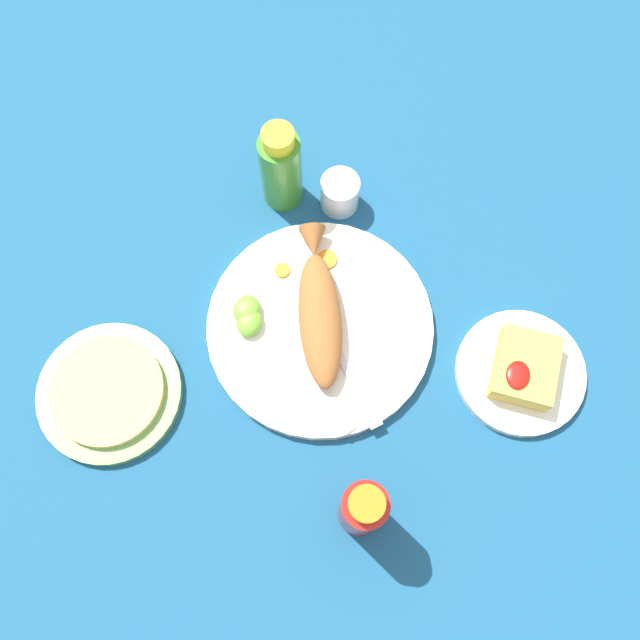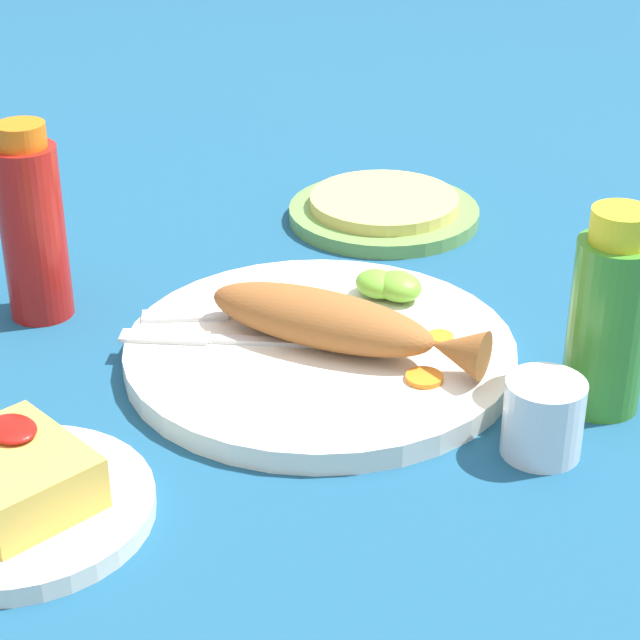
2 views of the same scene
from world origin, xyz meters
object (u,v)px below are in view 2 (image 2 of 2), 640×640
object	(u,v)px
main_plate	(320,352)
fried_fish	(335,322)
hot_sauce_bottle_green	(609,317)
salt_cup	(543,422)
fork_far	(240,314)
side_plate_fries	(20,508)
fork_near	(220,339)
hot_sauce_bottle_red	(33,227)
tortilla_plate	(384,214)

from	to	relation	value
main_plate	fried_fish	bearing A→B (deg)	-160.01
hot_sauce_bottle_green	main_plate	bearing A→B (deg)	29.73
hot_sauce_bottle_green	salt_cup	xyz separation A→B (m)	(-0.01, 0.08, -0.05)
fork_far	side_plate_fries	world-z (taller)	fork_far
main_plate	fork_far	bearing A→B (deg)	11.46
fork_near	hot_sauce_bottle_red	size ratio (longest dim) A/B	0.87
fried_fish	tortilla_plate	xyz separation A→B (m)	(0.17, -0.24, -0.03)
fried_fish	side_plate_fries	bearing A→B (deg)	69.38
fork_near	side_plate_fries	bearing A→B (deg)	64.89
fork_near	salt_cup	xyz separation A→B (m)	(-0.25, -0.08, 0.00)
fork_near	fork_far	distance (m)	0.05
side_plate_fries	hot_sauce_bottle_green	bearing A→B (deg)	-114.99
salt_cup	fork_near	bearing A→B (deg)	17.50
fried_fish	hot_sauce_bottle_green	bearing A→B (deg)	-169.62
main_plate	side_plate_fries	bearing A→B (deg)	91.96
side_plate_fries	tortilla_plate	distance (m)	0.55
fork_far	fork_near	bearing A→B (deg)	70.18
fork_far	side_plate_fries	size ratio (longest dim) A/B	0.87
fried_fish	tortilla_plate	size ratio (longest dim) A/B	1.21
main_plate	fried_fish	world-z (taller)	fried_fish
side_plate_fries	fork_far	bearing A→B (deg)	-71.26
fork_near	hot_sauce_bottle_green	world-z (taller)	hot_sauce_bottle_green
hot_sauce_bottle_green	tortilla_plate	world-z (taller)	hot_sauce_bottle_green
main_plate	fork_near	xyz separation A→B (m)	(0.06, 0.06, 0.01)
fried_fish	hot_sauce_bottle_red	xyz separation A→B (m)	(0.24, 0.12, 0.04)
main_plate	fried_fish	size ratio (longest dim) A/B	1.33
fried_fish	main_plate	bearing A→B (deg)	0.00
fork_far	tortilla_plate	xyz separation A→B (m)	(0.08, -0.26, -0.01)
hot_sauce_bottle_green	salt_cup	size ratio (longest dim) A/B	2.76
hot_sauce_bottle_red	hot_sauce_bottle_green	distance (m)	0.47
hot_sauce_bottle_green	tortilla_plate	distance (m)	0.38
main_plate	tortilla_plate	world-z (taller)	main_plate
fried_fish	side_plate_fries	distance (m)	0.28
hot_sauce_bottle_red	fork_near	bearing A→B (deg)	-161.28
fork_near	hot_sauce_bottle_red	xyz separation A→B (m)	(0.17, 0.06, 0.06)
hot_sauce_bottle_red	salt_cup	bearing A→B (deg)	-162.01
hot_sauce_bottle_red	hot_sauce_bottle_green	bearing A→B (deg)	-151.98
fried_fish	fork_far	size ratio (longest dim) A/B	1.53
side_plate_fries	tortilla_plate	size ratio (longest dim) A/B	0.90
main_plate	fork_far	distance (m)	0.08
fried_fish	hot_sauce_bottle_red	size ratio (longest dim) A/B	1.37
main_plate	hot_sauce_bottle_green	xyz separation A→B (m)	(-0.19, -0.11, 0.06)
tortilla_plate	side_plate_fries	bearing A→B (deg)	108.23
main_plate	fork_far	world-z (taller)	fork_far
fork_far	tortilla_plate	world-z (taller)	fork_far
salt_cup	main_plate	bearing A→B (deg)	7.05
hot_sauce_bottle_red	tortilla_plate	xyz separation A→B (m)	(-0.06, -0.36, -0.07)
fork_far	hot_sauce_bottle_green	distance (m)	0.30
main_plate	fork_near	distance (m)	0.08
main_plate	hot_sauce_bottle_red	distance (m)	0.26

